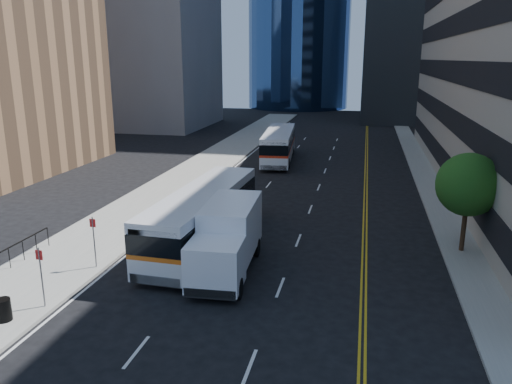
% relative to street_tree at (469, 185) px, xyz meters
% --- Properties ---
extents(ground, '(160.00, 160.00, 0.00)m').
position_rel_street_tree_xyz_m(ground, '(-9.00, -8.00, -3.64)').
color(ground, black).
rests_on(ground, ground).
extents(sidewalk_west, '(5.00, 90.00, 0.15)m').
position_rel_street_tree_xyz_m(sidewalk_west, '(-19.50, 17.00, -3.57)').
color(sidewalk_west, gray).
rests_on(sidewalk_west, ground).
extents(sidewalk_east, '(2.00, 90.00, 0.15)m').
position_rel_street_tree_xyz_m(sidewalk_east, '(-0.00, 17.00, -3.57)').
color(sidewalk_east, gray).
rests_on(sidewalk_east, ground).
extents(midrise_west, '(18.00, 18.00, 35.00)m').
position_rel_street_tree_xyz_m(midrise_west, '(-37.00, 44.00, 13.86)').
color(midrise_west, gray).
rests_on(midrise_west, ground).
extents(street_tree, '(3.20, 3.20, 5.10)m').
position_rel_street_tree_xyz_m(street_tree, '(0.00, 0.00, 0.00)').
color(street_tree, '#332114').
rests_on(street_tree, sidewalk_east).
extents(bus_front, '(3.10, 11.95, 3.05)m').
position_rel_street_tree_xyz_m(bus_front, '(-13.42, -1.76, -1.97)').
color(bus_front, silver).
rests_on(bus_front, ground).
extents(bus_rear, '(3.58, 11.77, 2.99)m').
position_rel_street_tree_xyz_m(bus_rear, '(-13.34, 21.60, -2.01)').
color(bus_rear, white).
rests_on(bus_rear, ground).
extents(box_truck, '(2.63, 6.75, 3.18)m').
position_rel_street_tree_xyz_m(box_truck, '(-11.20, -4.89, -1.96)').
color(box_truck, white).
rests_on(box_truck, ground).
extents(trash_can, '(0.61, 0.61, 0.87)m').
position_rel_street_tree_xyz_m(trash_can, '(-18.22, -11.32, -3.06)').
color(trash_can, black).
rests_on(trash_can, sidewalk_west).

